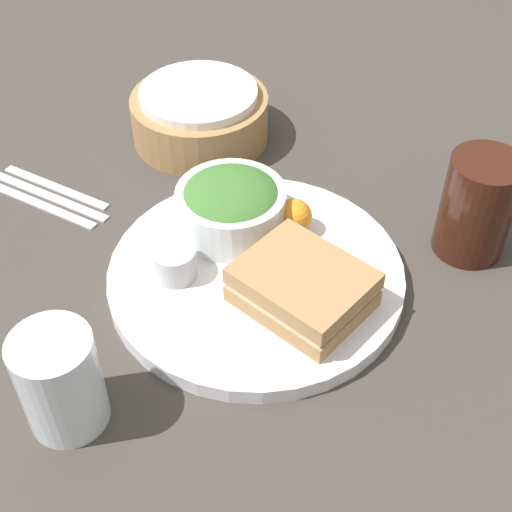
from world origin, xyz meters
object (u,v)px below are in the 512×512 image
Objects in this scene: drink_glass at (477,206)px; spoon at (56,187)px; salad_bowl at (231,205)px; water_glass at (60,381)px; knife at (46,194)px; dressing_cup at (175,263)px; bread_basket at (200,115)px; sandwich at (303,287)px; plate at (256,275)px; fork at (36,202)px.

spoon is (-0.51, -0.07, -0.06)m from drink_glass.
spoon is (-0.25, 0.01, -0.05)m from salad_bowl.
salad_bowl is 1.17× the size of water_glass.
knife is at bearing -178.41° from salad_bowl.
dressing_cup is 0.24m from knife.
bread_basket reaches higher than dressing_cup.
salad_bowl is 0.68× the size of bread_basket.
spoon is (-0.36, 0.10, -0.04)m from sandwich.
plate is at bearing 25.42° from dressing_cup.
drink_glass is 0.48m from water_glass.
drink_glass is at bearing -159.07° from fork.
bread_basket is at bearing 108.15° from dressing_cup.
dressing_cup is at bearing 172.23° from fork.
sandwich is at bearing 49.81° from water_glass.
sandwich is at bearing -131.78° from drink_glass.
drink_glass is at bearing -162.81° from spoon.
plate is 6.88× the size of dressing_cup.
water_glass reaches higher than plate.
plate is 2.65× the size of drink_glass.
salad_bowl is 0.26m from knife.
dressing_cup is (-0.03, -0.09, -0.02)m from salad_bowl.
fork is at bearing 174.27° from plate.
fork is at bearing -174.44° from salad_bowl.
knife is 0.02m from spoon.
knife is (-0.36, 0.08, -0.04)m from sandwich.
spoon is at bearing -90.00° from fork.
drink_glass reaches higher than bread_basket.
bread_basket is at bearing 123.23° from salad_bowl.
water_glass is at bearing -130.94° from drink_glass.
water_glass reaches higher than sandwich.
water_glass is at bearing -130.19° from sandwich.
salad_bowl reaches higher than spoon.
salad_bowl is 0.69× the size of fork.
water_glass is (-0.10, -0.22, 0.04)m from plate.
knife is (-0.13, -0.19, -0.03)m from bread_basket.
salad_bowl is 0.28m from water_glass.
water_glass is (0.20, -0.27, 0.05)m from knife.
plate is 0.31m from knife.
water_glass reaches higher than bread_basket.
fork and spoon have the same top height.
dressing_cup reaches higher than plate.
sandwich is at bearing -25.17° from plate.
salad_bowl reaches higher than dressing_cup.
dressing_cup reaches higher than knife.
drink_glass is 0.53m from knife.
salad_bowl is 2.66× the size of dressing_cup.
plate is at bearing 154.83° from sandwich.
sandwich is at bearing -48.91° from bread_basket.
knife is at bearing 126.09° from water_glass.
sandwich is 1.46× the size of water_glass.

